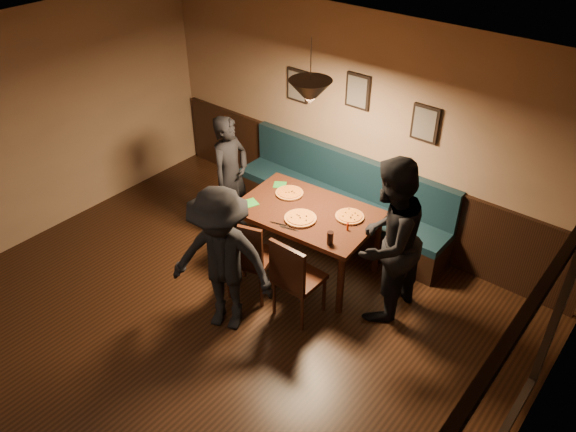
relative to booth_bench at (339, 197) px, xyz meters
The scene contains 25 objects.
floor 3.24m from the booth_bench, 90.00° to the right, with size 7.00×7.00×0.00m, color black.
ceiling 3.94m from the booth_bench, 90.00° to the right, with size 7.00×7.00×0.00m, color silver.
wall_back 0.95m from the booth_bench, 90.00° to the left, with size 6.00×6.00×0.00m, color #8C704F.
wainscot 0.27m from the booth_bench, 90.00° to the left, with size 5.88×0.06×1.00m, color black.
booth_bench is the anchor object (origin of this frame).
window_frame 4.13m from the booth_bench, 42.37° to the right, with size 0.06×2.56×1.86m, color black.
window_glass 4.11m from the booth_bench, 42.66° to the right, with size 2.40×2.40×0.00m, color black.
picture_left 1.52m from the booth_bench, 163.30° to the left, with size 0.32×0.04×0.42m, color black.
picture_center 1.38m from the booth_bench, 90.00° to the left, with size 0.32×0.04×0.42m, color black.
picture_right 1.52m from the booth_bench, 16.70° to the left, with size 0.32×0.04×0.42m, color black.
pendant_lamp 1.98m from the booth_bench, 79.53° to the right, with size 0.44×0.44×0.25m, color black.
dining_table 0.92m from the booth_bench, 79.53° to the right, with size 1.57×1.01×0.84m, color black.
chair_near_left 1.61m from the booth_bench, 92.34° to the right, with size 0.46×0.46×1.05m, color black, non-canonical shape.
chair_near_right 1.65m from the booth_bench, 70.08° to the right, with size 0.45×0.45×1.02m, color #33140E, non-canonical shape.
diner_left 1.41m from the booth_bench, 141.68° to the right, with size 0.59×0.39×1.61m, color black.
diner_right 1.61m from the booth_bench, 37.81° to the right, with size 0.91×0.71×1.87m, color black.
diner_front 2.19m from the booth_bench, 88.61° to the right, with size 1.08×0.62×1.67m, color black.
pizza_a 0.87m from the booth_bench, 105.08° to the right, with size 0.33×0.33×0.04m, color orange.
pizza_b 1.17m from the booth_bench, 78.75° to the right, with size 0.36×0.36×0.04m, color gold.
pizza_c 1.02m from the booth_bench, 49.41° to the right, with size 0.32×0.32×0.04m, color #C18624.
soda_glass 1.50m from the booth_bench, 59.89° to the right, with size 0.07×0.07×0.15m, color black.
tabasco_bottle 1.25m from the booth_bench, 51.90° to the right, with size 0.02×0.02×0.11m, color #A72305.
napkin_a 0.87m from the booth_bench, 122.56° to the right, with size 0.15×0.15×0.01m, color #1C691E.
napkin_b 1.32m from the booth_bench, 110.16° to the right, with size 0.17×0.17×0.01m, color #1E721E.
cutlery_set 1.36m from the booth_bench, 83.38° to the right, with size 0.02×0.20×0.00m, color silver.
Camera 1 is at (3.32, -1.96, 4.40)m, focal length 35.19 mm.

